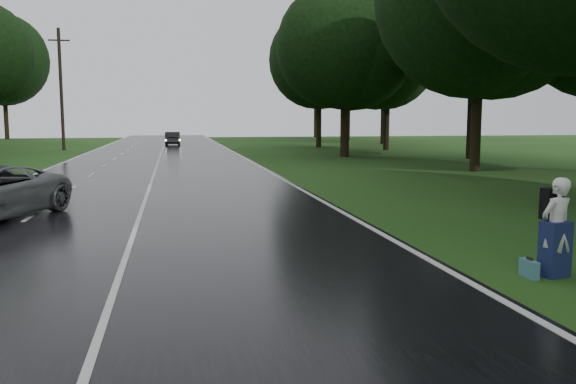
% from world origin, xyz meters
% --- Properties ---
extents(ground, '(160.00, 160.00, 0.00)m').
position_xyz_m(ground, '(0.00, 0.00, 0.00)').
color(ground, '#214915').
rests_on(ground, ground).
extents(road, '(12.00, 140.00, 0.04)m').
position_xyz_m(road, '(0.00, 20.00, 0.02)').
color(road, black).
rests_on(road, ground).
extents(lane_center, '(0.12, 140.00, 0.01)m').
position_xyz_m(lane_center, '(0.00, 20.00, 0.04)').
color(lane_center, silver).
rests_on(lane_center, road).
extents(far_car, '(1.57, 4.24, 1.38)m').
position_xyz_m(far_car, '(0.93, 52.08, 0.73)').
color(far_car, black).
rests_on(far_car, road).
extents(hitchhiker, '(0.73, 0.69, 1.76)m').
position_xyz_m(hitchhiker, '(7.52, -0.67, 0.82)').
color(hitchhiker, silver).
rests_on(hitchhiker, ground).
extents(suitcase, '(0.13, 0.44, 0.31)m').
position_xyz_m(suitcase, '(7.05, -0.66, 0.16)').
color(suitcase, teal).
rests_on(suitcase, ground).
extents(utility_pole_far, '(1.80, 0.28, 10.53)m').
position_xyz_m(utility_pole_far, '(-8.50, 44.72, 0.00)').
color(utility_pole_far, black).
rests_on(utility_pole_far, ground).
extents(tree_right_d, '(9.67, 9.67, 15.11)m').
position_xyz_m(tree_right_d, '(16.63, 18.79, 0.00)').
color(tree_right_d, black).
rests_on(tree_right_d, ground).
extents(tree_right_e, '(8.70, 8.70, 13.60)m').
position_xyz_m(tree_right_e, '(13.31, 31.73, 0.00)').
color(tree_right_e, black).
rests_on(tree_right_e, ground).
extents(tree_right_f, '(9.21, 9.21, 14.39)m').
position_xyz_m(tree_right_f, '(14.86, 45.73, 0.00)').
color(tree_right_f, black).
rests_on(tree_right_f, ground).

